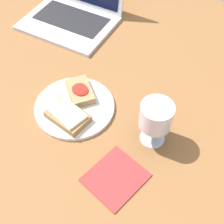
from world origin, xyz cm
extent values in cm
cube|color=brown|center=(0.00, 0.00, 1.50)|extent=(140.00, 140.00, 3.00)
cylinder|color=silver|center=(-7.64, -7.15, 3.59)|extent=(23.68, 23.68, 1.17)
cube|color=#937047|center=(-6.61, -12.01, 5.21)|extent=(12.98, 9.81, 2.08)
cube|color=#F4EAB7|center=(-6.61, -12.01, 6.67)|extent=(11.46, 9.20, 0.84)
cube|color=#A88456|center=(-8.67, -2.28, 5.32)|extent=(12.39, 12.07, 2.28)
cylinder|color=red|center=(-8.45, -2.66, 6.77)|extent=(4.48, 4.48, 0.62)
cylinder|color=red|center=(-7.82, -2.86, 6.71)|extent=(4.28, 4.28, 0.50)
cylinder|color=white|center=(17.04, -5.91, 3.20)|extent=(6.83, 6.83, 0.40)
cylinder|color=white|center=(17.04, -5.91, 6.59)|extent=(0.97, 0.97, 6.37)
cylinder|color=white|center=(17.04, -5.91, 13.27)|extent=(8.60, 8.60, 6.99)
cylinder|color=white|center=(17.04, -5.91, 12.54)|extent=(7.91, 7.91, 5.53)
cube|color=silver|center=(-32.02, 26.09, 3.70)|extent=(32.98, 24.80, 1.41)
cube|color=#232326|center=(-32.02, 28.32, 4.49)|extent=(27.04, 13.64, 0.16)
cube|color=#B23333|center=(13.78, -21.34, 3.20)|extent=(15.83, 16.81, 0.40)
camera|label=1|loc=(30.21, -53.24, 75.31)|focal=50.00mm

